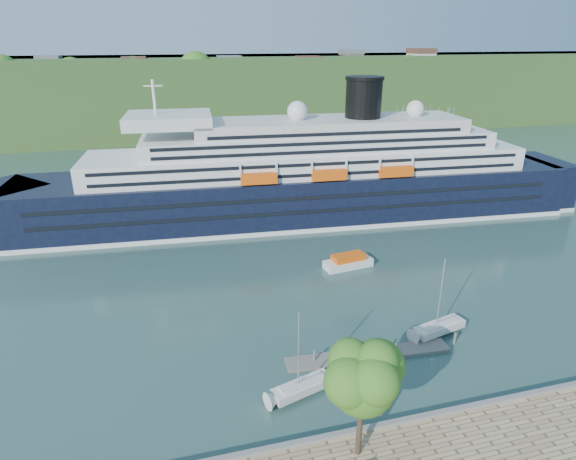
# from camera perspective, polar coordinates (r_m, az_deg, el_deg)

# --- Properties ---
(ground) EXTENTS (400.00, 400.00, 0.00)m
(ground) POSITION_cam_1_polar(r_m,az_deg,el_deg) (42.99, 10.54, -22.77)
(ground) COLOR #284842
(ground) RESTS_ON ground
(far_hillside) EXTENTS (400.00, 50.00, 24.00)m
(far_hillside) POSITION_cam_1_polar(r_m,az_deg,el_deg) (173.63, -10.45, 15.59)
(far_hillside) COLOR #2B5421
(far_hillside) RESTS_ON ground
(quay_coping) EXTENTS (220.00, 0.50, 0.30)m
(quay_coping) POSITION_cam_1_polar(r_m,az_deg,el_deg) (42.07, 10.78, -21.83)
(quay_coping) COLOR slate
(quay_coping) RESTS_ON promenade
(cruise_ship) EXTENTS (108.23, 23.35, 24.11)m
(cruise_ship) POSITION_cam_1_polar(r_m,az_deg,el_deg) (82.52, 1.09, 9.34)
(cruise_ship) COLOR black
(cruise_ship) RESTS_ON ground
(promenade_tree) EXTENTS (6.38, 6.38, 10.56)m
(promenade_tree) POSITION_cam_1_polar(r_m,az_deg,el_deg) (36.47, 8.73, -18.92)
(promenade_tree) COLOR #2E6019
(promenade_tree) RESTS_ON promenade
(floating_pontoon) EXTENTS (17.05, 3.14, 0.38)m
(floating_pontoon) POSITION_cam_1_polar(r_m,az_deg,el_deg) (50.77, 9.52, -14.38)
(floating_pontoon) COLOR slate
(floating_pontoon) RESTS_ON ground
(sailboat_white_near) EXTENTS (6.64, 3.54, 8.27)m
(sailboat_white_near) POSITION_cam_1_polar(r_m,az_deg,el_deg) (43.28, 1.76, -14.77)
(sailboat_white_near) COLOR silver
(sailboat_white_near) RESTS_ON ground
(sailboat_white_far) EXTENTS (6.98, 3.38, 8.69)m
(sailboat_white_far) POSITION_cam_1_polar(r_m,az_deg,el_deg) (53.64, 17.90, -7.83)
(sailboat_white_far) COLOR silver
(sailboat_white_far) RESTS_ON ground
(tender_launch) EXTENTS (7.21, 3.27, 1.92)m
(tender_launch) POSITION_cam_1_polar(r_m,az_deg,el_deg) (67.78, 7.15, -3.64)
(tender_launch) COLOR #ED560D
(tender_launch) RESTS_ON ground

